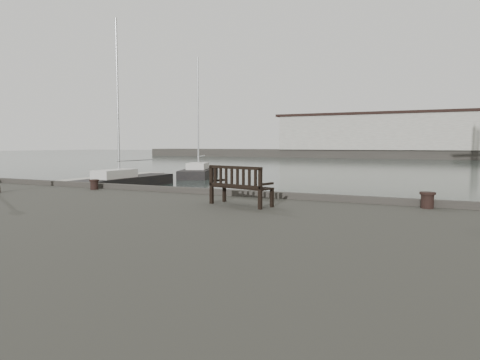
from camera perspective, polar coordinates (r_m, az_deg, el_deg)
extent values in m
plane|color=black|center=(13.88, 1.74, -8.55)|extent=(400.00, 400.00, 0.00)
cube|color=beige|center=(33.97, -23.23, -0.61)|extent=(2.00, 24.00, 0.50)
cube|color=#383530|center=(104.55, 22.35, 3.19)|extent=(140.00, 8.00, 2.00)
cube|color=beige|center=(105.28, 18.07, 6.04)|extent=(46.00, 9.00, 8.00)
cube|color=black|center=(105.48, 18.13, 8.37)|extent=(48.00, 9.50, 0.60)
cube|color=black|center=(11.47, 0.13, -0.95)|extent=(1.89, 1.05, 0.04)
cube|color=black|center=(11.24, -0.72, 0.31)|extent=(1.75, 0.52, 0.54)
cube|color=black|center=(11.50, 0.13, -2.17)|extent=(1.76, 0.93, 0.49)
cylinder|color=black|center=(16.44, -18.87, -0.57)|extent=(0.46, 0.46, 0.36)
cylinder|color=black|center=(11.97, 23.71, -2.48)|extent=(0.47, 0.47, 0.42)
cube|color=black|center=(32.70, -15.21, -0.85)|extent=(2.28, 9.44, 1.40)
cube|color=beige|center=(32.62, -15.24, 0.90)|extent=(1.50, 3.31, 0.60)
cylinder|color=#B2B5B7|center=(32.72, -15.45, 10.31)|extent=(0.16, 0.16, 11.32)
cube|color=black|center=(43.25, -5.44, 0.62)|extent=(6.01, 10.08, 1.40)
cube|color=beige|center=(43.19, -5.45, 1.95)|extent=(2.86, 3.82, 0.60)
cylinder|color=#B2B5B7|center=(43.25, -5.51, 8.77)|extent=(0.16, 0.16, 10.89)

